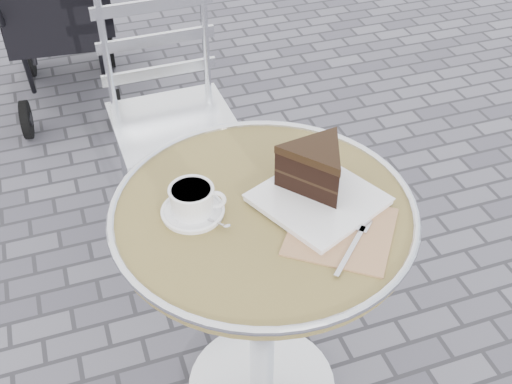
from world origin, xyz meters
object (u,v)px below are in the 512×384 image
object	(u,v)px
cappuccino_set	(193,203)
cake_plate_set	(317,175)
cafe_table	(263,258)
bistro_chair	(165,87)
baby_stroller	(57,6)

from	to	relation	value
cappuccino_set	cake_plate_set	xyz separation A→B (m)	(0.29, -0.03, 0.03)
cafe_table	bistro_chair	xyz separation A→B (m)	(-0.04, 0.89, -0.00)
bistro_chair	cappuccino_set	bearing A→B (deg)	-98.59
cafe_table	cappuccino_set	xyz separation A→B (m)	(-0.16, 0.04, 0.20)
cappuccino_set	baby_stroller	world-z (taller)	baby_stroller
cafe_table	baby_stroller	size ratio (longest dim) A/B	0.72
cake_plate_set	baby_stroller	size ratio (longest dim) A/B	0.43
cafe_table	cake_plate_set	world-z (taller)	cake_plate_set
cafe_table	baby_stroller	distance (m)	1.98
cake_plate_set	cafe_table	bearing A→B (deg)	157.72
cafe_table	cake_plate_set	distance (m)	0.26
cake_plate_set	baby_stroller	distance (m)	2.03
cafe_table	bistro_chair	world-z (taller)	bistro_chair
cafe_table	cappuccino_set	size ratio (longest dim) A/B	4.72
cappuccino_set	baby_stroller	distance (m)	1.95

